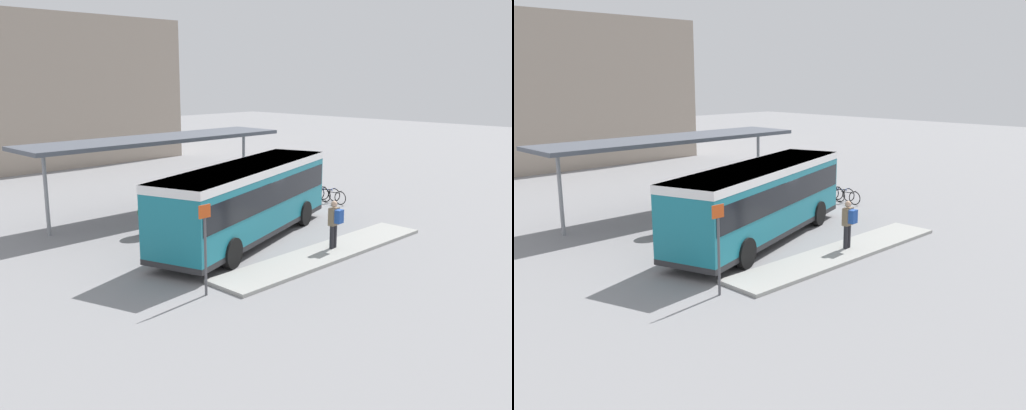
# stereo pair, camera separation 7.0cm
# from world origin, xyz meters

# --- Properties ---
(ground_plane) EXTENTS (120.00, 120.00, 0.00)m
(ground_plane) POSITION_xyz_m (0.00, 0.00, 0.00)
(ground_plane) COLOR gray
(curb_island) EXTENTS (10.26, 1.80, 0.12)m
(curb_island) POSITION_xyz_m (0.74, -3.44, 0.06)
(curb_island) COLOR #9E9E99
(curb_island) RESTS_ON ground_plane
(city_bus) EXTENTS (10.73, 5.50, 3.04)m
(city_bus) POSITION_xyz_m (0.01, 0.00, 1.78)
(city_bus) COLOR #197284
(city_bus) RESTS_ON ground_plane
(pedestrian_waiting) EXTENTS (0.46, 0.49, 1.82)m
(pedestrian_waiting) POSITION_xyz_m (1.30, -3.38, 1.16)
(pedestrian_waiting) COLOR #232328
(pedestrian_waiting) RESTS_ON curb_island
(bicycle_black) EXTENTS (0.48, 1.67, 0.72)m
(bicycle_black) POSITION_xyz_m (7.90, 1.72, 0.36)
(bicycle_black) COLOR black
(bicycle_black) RESTS_ON ground_plane
(bicycle_blue) EXTENTS (0.48, 1.66, 0.72)m
(bicycle_blue) POSITION_xyz_m (8.27, 2.41, 0.36)
(bicycle_blue) COLOR black
(bicycle_blue) RESTS_ON ground_plane
(bicycle_green) EXTENTS (0.48, 1.67, 0.72)m
(bicycle_green) POSITION_xyz_m (8.23, 3.11, 0.36)
(bicycle_green) COLOR black
(bicycle_green) RESTS_ON ground_plane
(station_shelter) EXTENTS (13.19, 3.05, 3.66)m
(station_shelter) POSITION_xyz_m (0.31, 6.30, 3.53)
(station_shelter) COLOR #4C515B
(station_shelter) RESTS_ON ground_plane
(potted_planter_near_shelter) EXTENTS (0.99, 0.99, 1.47)m
(potted_planter_near_shelter) POSITION_xyz_m (-2.28, 3.41, 0.76)
(potted_planter_near_shelter) COLOR slate
(potted_planter_near_shelter) RESTS_ON ground_plane
(potted_planter_far_side) EXTENTS (0.69, 0.69, 1.12)m
(potted_planter_far_side) POSITION_xyz_m (1.64, 3.73, 0.59)
(potted_planter_far_side) COLOR slate
(potted_planter_far_side) RESTS_ON ground_plane
(platform_sign) EXTENTS (0.44, 0.08, 2.80)m
(platform_sign) POSITION_xyz_m (-4.98, -3.35, 1.56)
(platform_sign) COLOR #4C4C51
(platform_sign) RESTS_ON ground_plane
(station_building) EXTENTS (19.17, 15.25, 10.72)m
(station_building) POSITION_xyz_m (4.02, 29.29, 5.36)
(station_building) COLOR gray
(station_building) RESTS_ON ground_plane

